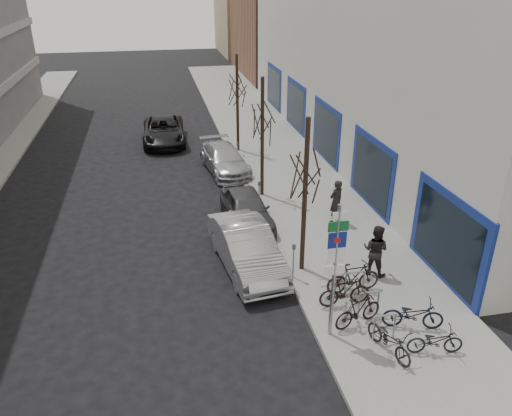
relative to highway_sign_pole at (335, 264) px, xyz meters
name	(u,v)px	position (x,y,z in m)	size (l,w,h in m)	color
ground	(247,349)	(-2.40, 0.01, -2.46)	(120.00, 120.00, 0.00)	black
sidewalk_east	(301,192)	(2.10, 10.01, -2.38)	(5.00, 70.00, 0.15)	slate
commercial_building	(483,57)	(14.60, 16.01, 2.54)	(20.00, 32.00, 10.00)	#B7B7B2
brick_building_far	(300,32)	(10.60, 40.01, 1.54)	(12.00, 14.00, 8.00)	brown
tan_building_far	(271,15)	(11.10, 55.01, 2.04)	(13.00, 12.00, 9.00)	#937A5B
highway_sign_pole	(335,264)	(0.00, 0.00, 0.00)	(0.55, 0.10, 4.20)	gray
bike_rack	(369,301)	(1.40, 0.61, -1.80)	(0.66, 2.26, 0.83)	gray
tree_near	(306,161)	(0.20, 3.51, 1.65)	(1.80, 1.80, 5.50)	black
tree_mid	(262,110)	(0.20, 10.01, 1.65)	(1.80, 1.80, 5.50)	black
tree_far	(237,81)	(0.20, 16.51, 1.65)	(1.80, 1.80, 5.50)	black
meter_front	(294,258)	(-0.25, 3.01, -1.54)	(0.10, 0.08, 1.27)	gray
meter_mid	(259,192)	(-0.25, 8.51, -1.54)	(0.10, 0.08, 1.27)	gray
meter_back	(238,151)	(-0.25, 14.01, -1.54)	(0.10, 0.08, 1.27)	gray
bike_near_left	(390,337)	(1.28, -1.04, -1.80)	(0.51, 1.68, 1.02)	black
bike_near_right	(358,310)	(0.92, 0.24, -1.81)	(0.49, 1.63, 0.99)	black
bike_mid_curb	(413,312)	(2.41, -0.19, -1.78)	(0.52, 1.73, 1.06)	black
bike_mid_inner	(353,277)	(1.39, 1.83, -1.76)	(0.54, 1.81, 1.10)	black
bike_far_curb	(436,339)	(2.49, -1.29, -1.85)	(0.46, 1.51, 0.92)	black
bike_far_inner	(345,291)	(0.88, 1.22, -1.81)	(0.49, 1.65, 1.00)	black
parked_car_front	(247,248)	(-1.61, 4.19, -1.67)	(1.66, 4.77, 1.57)	#AEADB3
parked_car_mid	(246,208)	(-1.00, 7.47, -1.75)	(1.68, 4.18, 1.42)	#48474C
parked_car_back	(225,159)	(-1.00, 13.65, -1.78)	(1.89, 4.64, 1.35)	#AEAEB3
lane_car	(164,131)	(-3.90, 19.26, -1.72)	(2.45, 5.31, 1.48)	black
pedestrian_near	(336,201)	(2.54, 6.68, -1.40)	(0.67, 0.44, 1.82)	black
pedestrian_far	(376,250)	(2.50, 2.73, -1.39)	(0.67, 0.46, 1.83)	black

